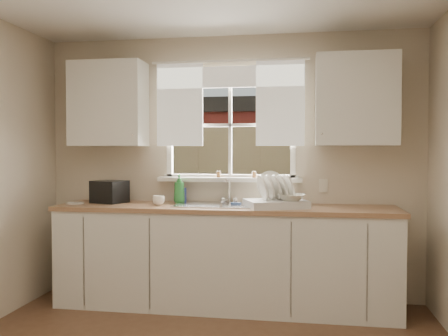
% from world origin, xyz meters
% --- Properties ---
extents(room_walls, '(3.62, 4.02, 2.50)m').
position_xyz_m(room_walls, '(0.00, -0.07, 1.24)').
color(room_walls, beige).
rests_on(room_walls, ground).
extents(window, '(1.38, 0.16, 1.06)m').
position_xyz_m(window, '(0.00, 2.00, 1.49)').
color(window, white).
rests_on(window, room_walls).
extents(curtains, '(1.50, 0.03, 0.81)m').
position_xyz_m(curtains, '(0.00, 1.95, 1.93)').
color(curtains, white).
rests_on(curtains, room_walls).
extents(base_cabinets, '(3.00, 0.62, 0.87)m').
position_xyz_m(base_cabinets, '(0.00, 1.68, 0.43)').
color(base_cabinets, silver).
rests_on(base_cabinets, ground).
extents(countertop, '(3.04, 0.65, 0.04)m').
position_xyz_m(countertop, '(0.00, 1.68, 0.89)').
color(countertop, '#9C714E').
rests_on(countertop, base_cabinets).
extents(upper_cabinet_left, '(0.70, 0.33, 0.80)m').
position_xyz_m(upper_cabinet_left, '(-1.15, 1.82, 1.85)').
color(upper_cabinet_left, silver).
rests_on(upper_cabinet_left, room_walls).
extents(upper_cabinet_right, '(0.70, 0.33, 0.80)m').
position_xyz_m(upper_cabinet_right, '(1.15, 1.82, 1.85)').
color(upper_cabinet_right, silver).
rests_on(upper_cabinet_right, room_walls).
extents(wall_outlet, '(0.08, 0.01, 0.12)m').
position_xyz_m(wall_outlet, '(0.88, 1.99, 1.08)').
color(wall_outlet, beige).
rests_on(wall_outlet, room_walls).
extents(sill_jars, '(0.38, 0.04, 0.06)m').
position_xyz_m(sill_jars, '(0.07, 1.94, 1.18)').
color(sill_jars, brown).
rests_on(sill_jars, window).
extents(backyard, '(20.00, 10.00, 6.13)m').
position_xyz_m(backyard, '(0.58, 8.42, 3.46)').
color(backyard, '#335421').
rests_on(backyard, ground).
extents(sink, '(0.88, 0.52, 0.40)m').
position_xyz_m(sink, '(0.00, 1.71, 0.84)').
color(sink, '#B7B7BC').
rests_on(sink, countertop).
extents(dish_rack, '(0.60, 0.53, 0.31)m').
position_xyz_m(dish_rack, '(0.46, 1.63, 0.98)').
color(dish_rack, silver).
rests_on(dish_rack, countertop).
extents(bowl, '(0.27, 0.27, 0.06)m').
position_xyz_m(bowl, '(0.60, 1.58, 1.00)').
color(bowl, beige).
rests_on(bowl, dish_rack).
extents(soap_bottle_a, '(0.11, 0.11, 0.27)m').
position_xyz_m(soap_bottle_a, '(-0.46, 1.84, 1.05)').
color(soap_bottle_a, '#2A8137').
rests_on(soap_bottle_a, countertop).
extents(soap_bottle_b, '(0.10, 0.10, 0.21)m').
position_xyz_m(soap_bottle_b, '(-0.46, 1.89, 1.01)').
color(soap_bottle_b, blue).
rests_on(soap_bottle_b, countertop).
extents(soap_bottle_c, '(0.15, 0.15, 0.19)m').
position_xyz_m(soap_bottle_c, '(-1.27, 1.82, 1.00)').
color(soap_bottle_c, beige).
rests_on(soap_bottle_c, countertop).
extents(saucer, '(0.17, 0.17, 0.01)m').
position_xyz_m(saucer, '(-1.40, 1.61, 0.92)').
color(saucer, silver).
rests_on(saucer, countertop).
extents(cup, '(0.12, 0.12, 0.09)m').
position_xyz_m(cup, '(-0.60, 1.63, 0.95)').
color(cup, white).
rests_on(cup, countertop).
extents(black_appliance, '(0.35, 0.33, 0.21)m').
position_xyz_m(black_appliance, '(-1.12, 1.76, 1.01)').
color(black_appliance, black).
rests_on(black_appliance, countertop).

